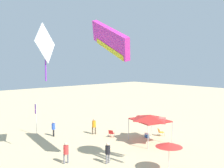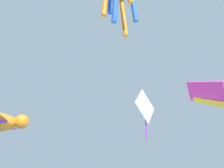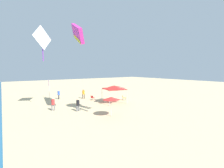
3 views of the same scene
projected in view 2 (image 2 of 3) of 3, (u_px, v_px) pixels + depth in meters
kite_parafoil_magenta at (206, 93)px, 15.23m from camera, size 5.70×2.12×3.53m
kite_diamond_white at (145, 108)px, 18.39m from camera, size 1.96×2.76×4.74m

